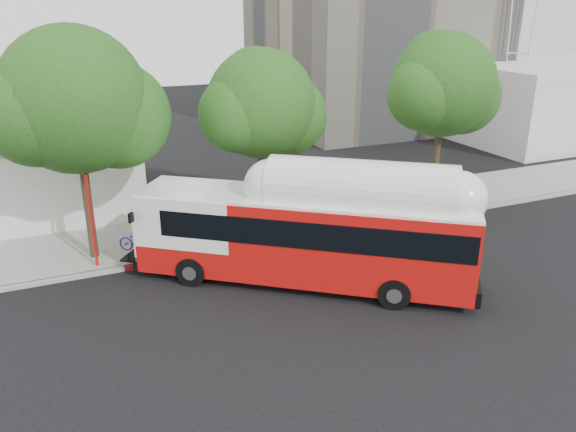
% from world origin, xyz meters
% --- Properties ---
extents(ground, '(120.00, 120.00, 0.00)m').
position_xyz_m(ground, '(0.00, 0.00, 0.00)').
color(ground, black).
rests_on(ground, ground).
extents(sidewalk, '(60.00, 5.00, 0.15)m').
position_xyz_m(sidewalk, '(0.00, 6.50, 0.07)').
color(sidewalk, gray).
rests_on(sidewalk, ground).
extents(curb_strip, '(60.00, 0.30, 0.15)m').
position_xyz_m(curb_strip, '(0.00, 3.90, 0.07)').
color(curb_strip, gray).
rests_on(curb_strip, ground).
extents(red_curb_segment, '(10.00, 0.32, 0.16)m').
position_xyz_m(red_curb_segment, '(-3.00, 3.90, 0.08)').
color(red_curb_segment, maroon).
rests_on(red_curb_segment, ground).
extents(street_tree_left, '(6.67, 5.80, 9.74)m').
position_xyz_m(street_tree_left, '(-8.53, 5.56, 6.60)').
color(street_tree_left, '#2D2116').
rests_on(street_tree_left, ground).
extents(street_tree_mid, '(5.75, 5.00, 8.62)m').
position_xyz_m(street_tree_mid, '(-0.59, 6.06, 5.91)').
color(street_tree_mid, '#2D2116').
rests_on(street_tree_mid, ground).
extents(street_tree_right, '(6.21, 5.40, 9.18)m').
position_xyz_m(street_tree_right, '(9.44, 5.86, 6.26)').
color(street_tree_right, '#2D2116').
rests_on(street_tree_right, ground).
extents(horizon_block, '(20.00, 12.00, 6.00)m').
position_xyz_m(horizon_block, '(30.00, 16.00, 3.00)').
color(horizon_block, silver).
rests_on(horizon_block, ground).
extents(transit_bus, '(12.53, 10.20, 4.10)m').
position_xyz_m(transit_bus, '(-1.55, -0.06, 1.92)').
color(transit_bus, red).
rests_on(transit_bus, ground).
extents(signal_pole, '(0.13, 0.42, 4.41)m').
position_xyz_m(signal_pole, '(-8.99, 4.50, 2.26)').
color(signal_pole, red).
rests_on(signal_pole, ground).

